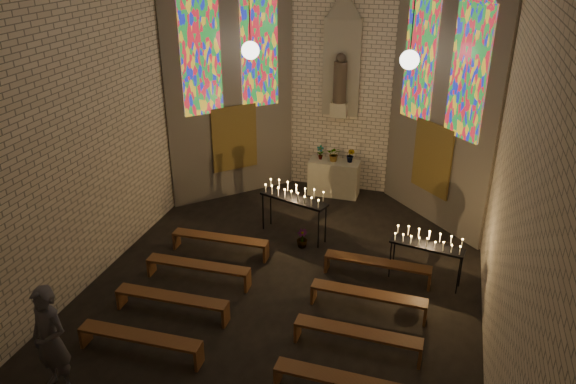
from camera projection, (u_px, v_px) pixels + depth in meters
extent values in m
plane|color=black|center=(275.00, 305.00, 11.30)|extent=(12.00, 12.00, 0.00)
cube|color=beige|center=(342.00, 67.00, 15.02)|extent=(8.00, 0.02, 7.00)
cube|color=beige|center=(48.00, 380.00, 4.61)|extent=(8.00, 0.02, 7.00)
cube|color=beige|center=(77.00, 121.00, 10.85)|extent=(0.02, 12.00, 7.00)
cube|color=beige|center=(516.00, 166.00, 8.78)|extent=(0.02, 12.00, 7.00)
cube|color=beige|center=(229.00, 71.00, 14.65)|extent=(2.72, 2.72, 7.00)
cube|color=beige|center=(446.00, 86.00, 13.22)|extent=(2.72, 2.72, 7.00)
cube|color=#4C3F8C|center=(201.00, 56.00, 13.96)|extent=(0.78, 0.78, 3.00)
cube|color=#4C3F8C|center=(259.00, 50.00, 14.66)|extent=(0.78, 0.78, 3.00)
cube|color=#4C3F8C|center=(420.00, 59.00, 13.59)|extent=(0.78, 0.78, 3.00)
cube|color=#4C3F8C|center=(469.00, 73.00, 12.30)|extent=(0.78, 0.78, 3.00)
cube|color=brown|center=(235.00, 138.00, 15.28)|extent=(0.95, 0.95, 1.80)
cube|color=brown|center=(432.00, 158.00, 13.91)|extent=(0.95, 0.95, 1.80)
cube|color=#9C9683|center=(342.00, 68.00, 14.95)|extent=(1.00, 0.12, 2.60)
cone|color=#9C9683|center=(344.00, 3.00, 14.25)|extent=(1.00, 1.00, 0.80)
cube|color=beige|center=(339.00, 109.00, 15.30)|extent=(0.45, 0.30, 0.40)
cylinder|color=#4E4135|center=(340.00, 82.00, 14.98)|extent=(0.36, 0.36, 1.10)
sphere|color=#4E4135|center=(341.00, 58.00, 14.70)|extent=(0.26, 0.26, 0.26)
sphere|color=white|center=(250.00, 50.00, 13.57)|extent=(0.44, 0.44, 0.44)
sphere|color=white|center=(410.00, 60.00, 12.58)|extent=(0.44, 0.44, 0.44)
cube|color=beige|center=(334.00, 178.00, 15.82)|extent=(1.40, 0.60, 1.00)
imported|color=#4C723F|center=(320.00, 152.00, 15.68)|extent=(0.23, 0.16, 0.40)
imported|color=#4C723F|center=(334.00, 154.00, 15.54)|extent=(0.41, 0.36, 0.42)
imported|color=#4C723F|center=(351.00, 155.00, 15.46)|extent=(0.28, 0.25, 0.42)
imported|color=#4C723F|center=(302.00, 238.00, 13.26)|extent=(0.33, 0.33, 0.46)
cube|color=black|center=(294.00, 199.00, 13.44)|extent=(1.77, 0.92, 0.05)
cylinder|color=black|center=(263.00, 212.00, 13.95)|extent=(0.03, 0.03, 0.97)
cylinder|color=black|center=(318.00, 230.00, 13.12)|extent=(0.03, 0.03, 0.97)
cylinder|color=black|center=(271.00, 207.00, 14.19)|extent=(0.03, 0.03, 0.97)
cylinder|color=black|center=(326.00, 224.00, 13.36)|extent=(0.03, 0.03, 0.97)
cube|color=black|center=(427.00, 246.00, 11.67)|extent=(1.57, 0.60, 0.05)
cylinder|color=black|center=(390.00, 260.00, 12.03)|extent=(0.03, 0.03, 0.86)
cylinder|color=black|center=(458.00, 276.00, 11.46)|extent=(0.03, 0.03, 0.86)
cylinder|color=black|center=(394.00, 253.00, 12.26)|extent=(0.03, 0.03, 0.86)
cylinder|color=black|center=(461.00, 269.00, 11.70)|extent=(0.03, 0.03, 0.86)
cube|color=brown|center=(220.00, 238.00, 12.92)|extent=(2.28, 0.37, 0.05)
cube|color=brown|center=(177.00, 239.00, 13.28)|extent=(0.06, 0.32, 0.41)
cube|color=brown|center=(266.00, 252.00, 12.75)|extent=(0.06, 0.32, 0.41)
cube|color=brown|center=(378.00, 262.00, 11.98)|extent=(2.28, 0.37, 0.05)
cube|color=brown|center=(327.00, 262.00, 12.38)|extent=(0.06, 0.32, 0.41)
cube|color=brown|center=(430.00, 279.00, 11.76)|extent=(0.06, 0.32, 0.41)
cube|color=brown|center=(198.00, 265.00, 11.88)|extent=(2.28, 0.37, 0.05)
cube|color=brown|center=(151.00, 266.00, 12.24)|extent=(0.06, 0.32, 0.41)
cube|color=brown|center=(248.00, 281.00, 11.70)|extent=(0.06, 0.32, 0.41)
cube|color=brown|center=(369.00, 294.00, 10.94)|extent=(2.28, 0.37, 0.05)
cube|color=brown|center=(314.00, 292.00, 11.34)|extent=(0.06, 0.32, 0.41)
cube|color=brown|center=(426.00, 313.00, 10.72)|extent=(0.06, 0.32, 0.41)
cube|color=brown|center=(171.00, 297.00, 10.84)|extent=(2.28, 0.37, 0.05)
cube|color=brown|center=(122.00, 297.00, 11.19)|extent=(0.06, 0.32, 0.41)
cube|color=brown|center=(226.00, 315.00, 10.66)|extent=(0.06, 0.32, 0.41)
cube|color=brown|center=(358.00, 332.00, 9.90)|extent=(2.28, 0.37, 0.05)
cube|color=brown|center=(298.00, 329.00, 10.30)|extent=(0.06, 0.32, 0.41)
cube|color=brown|center=(420.00, 354.00, 9.68)|extent=(0.06, 0.32, 0.41)
cube|color=brown|center=(139.00, 336.00, 9.80)|extent=(2.28, 0.37, 0.05)
cube|color=brown|center=(86.00, 334.00, 10.15)|extent=(0.06, 0.32, 0.41)
cube|color=brown|center=(199.00, 357.00, 9.62)|extent=(0.06, 0.32, 0.41)
cube|color=brown|center=(344.00, 379.00, 8.86)|extent=(2.28, 0.37, 0.05)
cube|color=brown|center=(278.00, 374.00, 9.25)|extent=(0.06, 0.32, 0.41)
imported|color=#46454E|center=(50.00, 340.00, 8.87)|extent=(0.78, 0.59, 1.93)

